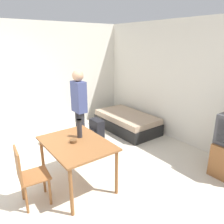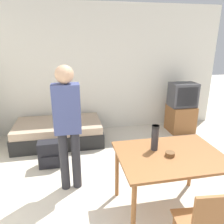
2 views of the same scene
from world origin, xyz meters
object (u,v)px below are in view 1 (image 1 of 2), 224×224
Objects in this scene: wooden_chair at (27,174)px; person_standing at (79,104)px; mate_bowl at (73,141)px; backpack at (97,128)px; daybed at (127,122)px; thermos_flask at (79,128)px; dining_table at (77,148)px.

person_standing reaches higher than wooden_chair.
mate_bowl is at bearing 90.16° from wooden_chair.
person_standing is (-1.09, 1.43, 0.50)m from wooden_chair.
mate_bowl is at bearing -43.02° from backpack.
person_standing is 3.92× the size of backpack.
daybed is 5.67× the size of thermos_flask.
wooden_chair is (-0.02, -0.76, -0.17)m from dining_table.
daybed is 2.61m from mate_bowl.
wooden_chair is (1.31, -2.91, 0.29)m from daybed.
backpack is at bearing 124.70° from wooden_chair.
thermos_flask is 0.25m from mate_bowl.
person_standing is at bearing -81.82° from daybed.
daybed is 3.20m from wooden_chair.
wooden_chair is 0.78m from mate_bowl.
thermos_flask is at bearing -41.35° from backpack.
dining_table is 0.12m from mate_bowl.
dining_table is 3.92× the size of thermos_flask.
daybed is 1.00× the size of person_standing.
wooden_chair is at bearing -55.30° from backpack.
mate_bowl is (-0.00, 0.72, 0.29)m from wooden_chair.
thermos_flask is (-0.14, 0.14, 0.25)m from dining_table.
dining_table is 11.24× the size of mate_bowl.
thermos_flask is (0.98, -0.53, -0.07)m from person_standing.
mate_bowl is (1.30, -2.19, 0.58)m from daybed.
dining_table is at bearing 57.38° from mate_bowl.
mate_bowl is (0.11, -0.18, -0.14)m from thermos_flask.
wooden_chair is 2.49m from backpack.
daybed is at bearing 114.16° from wooden_chair.
mate_bowl reaches higher than backpack.
wooden_chair reaches higher than mate_bowl.
person_standing is at bearing -62.54° from backpack.
dining_table is 1.31× the size of wooden_chair.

